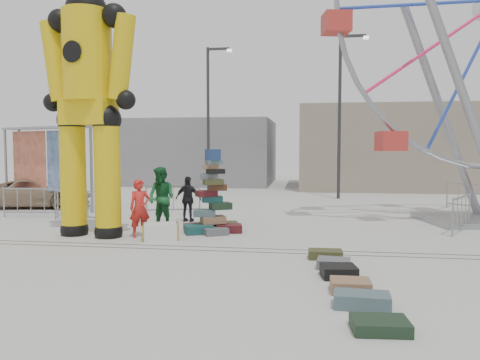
# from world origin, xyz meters

# --- Properties ---
(ground) EXTENTS (90.00, 90.00, 0.00)m
(ground) POSITION_xyz_m (0.00, 0.00, 0.00)
(ground) COLOR #9E9E99
(ground) RESTS_ON ground
(track_line_near) EXTENTS (40.00, 0.04, 0.01)m
(track_line_near) POSITION_xyz_m (0.00, 0.60, 0.00)
(track_line_near) COLOR #47443F
(track_line_near) RESTS_ON ground
(track_line_far) EXTENTS (40.00, 0.04, 0.01)m
(track_line_far) POSITION_xyz_m (0.00, 1.00, 0.00)
(track_line_far) COLOR #47443F
(track_line_far) RESTS_ON ground
(building_right) EXTENTS (12.00, 8.00, 5.00)m
(building_right) POSITION_xyz_m (7.00, 20.00, 2.50)
(building_right) COLOR gray
(building_right) RESTS_ON ground
(building_left) EXTENTS (10.00, 8.00, 4.40)m
(building_left) POSITION_xyz_m (-6.00, 22.00, 2.20)
(building_left) COLOR gray
(building_left) RESTS_ON ground
(lamp_post_right) EXTENTS (1.41, 0.25, 8.00)m
(lamp_post_right) POSITION_xyz_m (3.09, 13.00, 4.48)
(lamp_post_right) COLOR #2D2D30
(lamp_post_right) RESTS_ON ground
(lamp_post_left) EXTENTS (1.41, 0.25, 8.00)m
(lamp_post_left) POSITION_xyz_m (-3.91, 15.00, 4.48)
(lamp_post_left) COLOR #2D2D30
(lamp_post_left) RESTS_ON ground
(suitcase_tower) EXTENTS (1.88, 1.63, 2.48)m
(suitcase_tower) POSITION_xyz_m (-1.32, 3.14, 0.69)
(suitcase_tower) COLOR #1A5050
(suitcase_tower) RESTS_ON ground
(crash_test_dummy) EXTENTS (3.07, 1.35, 7.69)m
(crash_test_dummy) POSITION_xyz_m (-4.63, 2.00, 4.05)
(crash_test_dummy) COLOR black
(crash_test_dummy) RESTS_ON ground
(banner_scaffold) EXTENTS (4.58, 2.47, 3.36)m
(banner_scaffold) POSITION_xyz_m (-8.93, 7.00, 2.52)
(banner_scaffold) COLOR gray
(banner_scaffold) RESTS_ON ground
(steamer_trunk) EXTENTS (1.10, 0.86, 0.45)m
(steamer_trunk) POSITION_xyz_m (-2.50, 1.76, 0.23)
(steamer_trunk) COLOR silver
(steamer_trunk) RESTS_ON ground
(row_case_0) EXTENTS (0.77, 0.47, 0.20)m
(row_case_0) POSITION_xyz_m (1.91, 0.18, 0.10)
(row_case_0) COLOR #3E4020
(row_case_0) RESTS_ON ground
(row_case_1) EXTENTS (0.73, 0.59, 0.20)m
(row_case_1) POSITION_xyz_m (2.05, -0.64, 0.10)
(row_case_1) COLOR slate
(row_case_1) RESTS_ON ground
(row_case_2) EXTENTS (0.75, 0.66, 0.24)m
(row_case_2) POSITION_xyz_m (2.12, -1.35, 0.12)
(row_case_2) COLOR black
(row_case_2) RESTS_ON ground
(row_case_3) EXTENTS (0.70, 0.54, 0.22)m
(row_case_3) POSITION_xyz_m (2.26, -2.26, 0.11)
(row_case_3) COLOR #93694B
(row_case_3) RESTS_ON ground
(row_case_4) EXTENTS (0.90, 0.53, 0.24)m
(row_case_4) POSITION_xyz_m (2.36, -3.05, 0.12)
(row_case_4) COLOR #4B636B
(row_case_4) RESTS_ON ground
(row_case_5) EXTENTS (0.81, 0.60, 0.18)m
(row_case_5) POSITION_xyz_m (2.50, -4.00, 0.09)
(row_case_5) COLOR #1A301E
(row_case_5) RESTS_ON ground
(barricade_dummy_a) EXTENTS (2.00, 0.28, 1.10)m
(barricade_dummy_a) POSITION_xyz_m (-8.42, 5.04, 0.55)
(barricade_dummy_a) COLOR gray
(barricade_dummy_a) RESTS_ON ground
(barricade_dummy_b) EXTENTS (1.94, 0.69, 1.10)m
(barricade_dummy_b) POSITION_xyz_m (-6.34, 4.44, 0.55)
(barricade_dummy_b) COLOR gray
(barricade_dummy_b) RESTS_ON ground
(barricade_dummy_c) EXTENTS (1.94, 0.69, 1.10)m
(barricade_dummy_c) POSITION_xyz_m (-3.54, 6.55, 0.55)
(barricade_dummy_c) COLOR gray
(barricade_dummy_c) RESTS_ON ground
(barricade_wheel_front) EXTENTS (1.09, 1.78, 1.10)m
(barricade_wheel_front) POSITION_xyz_m (6.07, 4.22, 0.55)
(barricade_wheel_front) COLOR gray
(barricade_wheel_front) RESTS_ON ground
(barricade_wheel_back) EXTENTS (1.37, 1.59, 1.10)m
(barricade_wheel_back) POSITION_xyz_m (7.98, 9.44, 0.55)
(barricade_wheel_back) COLOR gray
(barricade_wheel_back) RESTS_ON ground
(pedestrian_red) EXTENTS (0.71, 0.66, 1.64)m
(pedestrian_red) POSITION_xyz_m (-3.19, 2.07, 0.82)
(pedestrian_red) COLOR red
(pedestrian_red) RESTS_ON ground
(pedestrian_green) EXTENTS (1.14, 1.03, 1.93)m
(pedestrian_green) POSITION_xyz_m (-3.00, 3.45, 0.96)
(pedestrian_green) COLOR #165A2A
(pedestrian_green) RESTS_ON ground
(pedestrian_black) EXTENTS (0.94, 0.45, 1.55)m
(pedestrian_black) POSITION_xyz_m (-2.53, 4.91, 0.78)
(pedestrian_black) COLOR black
(pedestrian_black) RESTS_ON ground
(parked_suv) EXTENTS (4.65, 2.76, 1.21)m
(parked_suv) POSITION_xyz_m (-9.80, 7.72, 0.60)
(parked_suv) COLOR #977C61
(parked_suv) RESTS_ON ground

